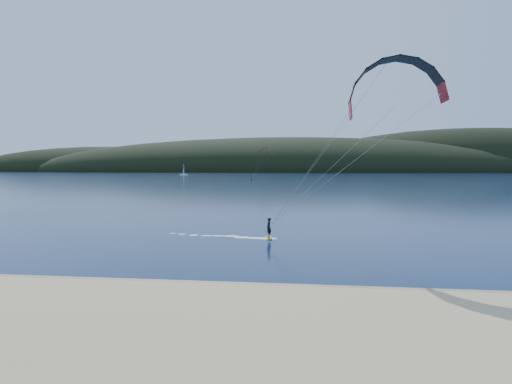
% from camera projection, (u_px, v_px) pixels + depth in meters
% --- Properties ---
extents(ground, '(1800.00, 1800.00, 0.00)m').
position_uv_depth(ground, '(170.00, 314.00, 20.74)').
color(ground, '#071733').
rests_on(ground, ground).
extents(wet_sand, '(220.00, 2.50, 0.10)m').
position_uv_depth(wet_sand, '(196.00, 287.00, 25.20)').
color(wet_sand, '#81674B').
rests_on(wet_sand, ground).
extents(headland, '(1200.00, 310.00, 140.00)m').
position_uv_depth(headland, '(313.00, 172.00, 758.59)').
color(headland, black).
rests_on(headland, ground).
extents(kitesurfer_near, '(24.96, 8.70, 15.16)m').
position_uv_depth(kitesurfer_near, '(389.00, 111.00, 35.64)').
color(kitesurfer_near, yellow).
rests_on(kitesurfer_near, ground).
extents(kitesurfer_far, '(11.14, 5.67, 14.94)m').
position_uv_depth(kitesurfer_far, '(265.00, 155.00, 220.74)').
color(kitesurfer_far, yellow).
rests_on(kitesurfer_far, ground).
extents(sailboat, '(7.38, 4.71, 10.29)m').
position_uv_depth(sailboat, '(184.00, 174.00, 433.02)').
color(sailboat, white).
rests_on(sailboat, ground).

